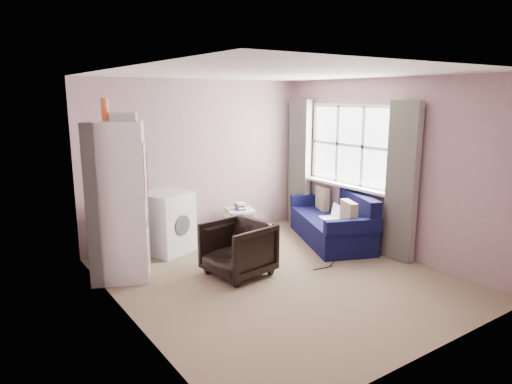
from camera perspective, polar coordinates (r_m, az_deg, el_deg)
room at (r=5.49m, az=3.25°, el=1.49°), size 3.84×4.24×2.54m
armchair at (r=5.82m, az=-2.27°, el=-6.79°), size 0.79×0.83×0.76m
fridge at (r=5.85m, az=-16.85°, el=-0.96°), size 0.88×0.88×2.23m
washing_machine at (r=6.77m, az=-11.16°, el=-3.58°), size 0.82×0.82×0.89m
side_table at (r=7.37m, az=-1.99°, el=-3.64°), size 0.52×0.52×0.57m
sofa at (r=7.27m, az=9.77°, el=-3.82°), size 1.46×1.98×0.81m
window_dressing at (r=7.19m, az=11.02°, el=2.59°), size 0.17×2.62×2.18m
floor_cables at (r=6.27m, az=8.91°, el=-9.14°), size 0.49×0.15×0.01m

